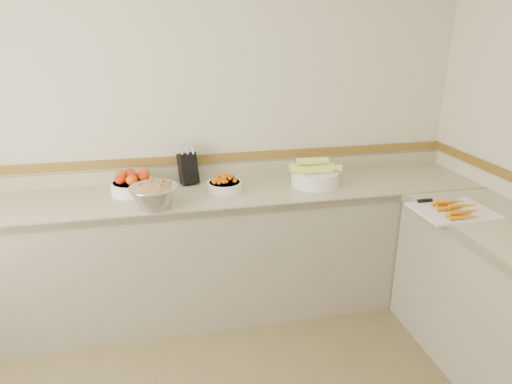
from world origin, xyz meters
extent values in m
plane|color=beige|center=(0.00, 2.00, 1.30)|extent=(4.00, 0.00, 4.00)
cube|color=tan|center=(0.00, 1.68, 0.88)|extent=(4.00, 0.65, 0.04)
cube|color=gray|center=(0.00, 1.68, 0.43)|extent=(4.00, 0.63, 0.86)
cube|color=gray|center=(0.00, 1.36, 0.88)|extent=(4.00, 0.02, 0.04)
cube|color=tan|center=(0.00, 1.99, 0.95)|extent=(4.00, 0.02, 0.10)
cube|color=brown|center=(0.00, 1.99, 1.05)|extent=(4.00, 0.02, 0.06)
cube|color=black|center=(-0.03, 1.90, 1.01)|extent=(0.15, 0.17, 0.24)
cylinder|color=silver|center=(-0.06, 1.87, 1.15)|extent=(0.02, 0.03, 0.06)
cylinder|color=silver|center=(-0.03, 1.87, 1.15)|extent=(0.02, 0.03, 0.06)
cylinder|color=silver|center=(0.01, 1.87, 1.15)|extent=(0.02, 0.03, 0.06)
cylinder|color=silver|center=(-0.06, 1.90, 1.15)|extent=(0.02, 0.03, 0.06)
cylinder|color=silver|center=(-0.03, 1.90, 1.15)|extent=(0.02, 0.03, 0.06)
cylinder|color=silver|center=(0.01, 1.90, 1.15)|extent=(0.02, 0.03, 0.06)
cylinder|color=silver|center=(-0.06, 1.92, 1.15)|extent=(0.02, 0.03, 0.06)
cylinder|color=silver|center=(-0.03, 1.92, 1.15)|extent=(0.02, 0.03, 0.06)
cylinder|color=silver|center=(0.01, 1.92, 1.15)|extent=(0.02, 0.03, 0.06)
cylinder|color=white|center=(-0.41, 1.78, 0.94)|extent=(0.30, 0.30, 0.08)
torus|color=white|center=(-0.41, 1.78, 0.97)|extent=(0.30, 0.30, 0.01)
cylinder|color=white|center=(-0.41, 1.78, 0.97)|extent=(0.26, 0.26, 0.01)
ellipsoid|color=red|center=(-0.48, 1.74, 1.01)|extent=(0.08, 0.08, 0.07)
ellipsoid|color=#DE4F08|center=(-0.41, 1.71, 1.01)|extent=(0.08, 0.08, 0.07)
ellipsoid|color=red|center=(-0.33, 1.75, 1.01)|extent=(0.08, 0.08, 0.07)
ellipsoid|color=#DE4F08|center=(-0.48, 1.83, 1.01)|extent=(0.08, 0.08, 0.07)
ellipsoid|color=red|center=(-0.41, 1.80, 1.01)|extent=(0.08, 0.08, 0.07)
ellipsoid|color=#DE4F08|center=(-0.33, 1.84, 1.01)|extent=(0.08, 0.08, 0.07)
ellipsoid|color=red|center=(-0.43, 1.86, 1.01)|extent=(0.08, 0.08, 0.07)
cylinder|color=white|center=(0.20, 1.69, 0.93)|extent=(0.24, 0.24, 0.06)
torus|color=white|center=(0.20, 1.69, 0.96)|extent=(0.24, 0.24, 0.01)
cylinder|color=white|center=(0.20, 1.69, 0.96)|extent=(0.21, 0.21, 0.01)
sphere|color=#E66008|center=(0.27, 1.64, 0.98)|extent=(0.03, 0.03, 0.03)
sphere|color=#E66008|center=(0.25, 1.61, 0.98)|extent=(0.03, 0.03, 0.03)
sphere|color=#E66008|center=(0.20, 1.75, 0.99)|extent=(0.03, 0.03, 0.03)
sphere|color=#E66008|center=(0.21, 1.61, 0.98)|extent=(0.03, 0.03, 0.03)
sphere|color=#E66008|center=(0.17, 1.76, 0.98)|extent=(0.03, 0.03, 0.03)
sphere|color=#E66008|center=(0.15, 1.69, 0.99)|extent=(0.03, 0.03, 0.03)
sphere|color=#E66008|center=(0.12, 1.70, 0.98)|extent=(0.03, 0.03, 0.03)
sphere|color=#E66008|center=(0.20, 1.68, 1.01)|extent=(0.03, 0.03, 0.03)
sphere|color=#E66008|center=(0.17, 1.70, 1.01)|extent=(0.03, 0.03, 0.03)
sphere|color=#E66008|center=(0.15, 1.74, 0.98)|extent=(0.03, 0.03, 0.03)
sphere|color=#E66008|center=(0.17, 1.65, 0.99)|extent=(0.03, 0.03, 0.03)
sphere|color=#E66008|center=(0.14, 1.67, 0.99)|extent=(0.03, 0.03, 0.03)
sphere|color=#E66008|center=(0.27, 1.74, 0.98)|extent=(0.03, 0.03, 0.03)
sphere|color=#E66008|center=(0.19, 1.65, 1.00)|extent=(0.03, 0.03, 0.03)
sphere|color=#E66008|center=(0.22, 1.71, 1.00)|extent=(0.03, 0.03, 0.03)
sphere|color=#E66008|center=(0.22, 1.74, 0.99)|extent=(0.03, 0.03, 0.03)
sphere|color=#E66008|center=(0.22, 1.74, 0.99)|extent=(0.03, 0.03, 0.03)
sphere|color=#E66008|center=(0.19, 1.64, 0.99)|extent=(0.03, 0.03, 0.03)
sphere|color=#E66008|center=(0.28, 1.71, 0.98)|extent=(0.03, 0.03, 0.03)
sphere|color=#E66008|center=(0.21, 1.69, 1.00)|extent=(0.03, 0.03, 0.03)
sphere|color=#E66008|center=(0.19, 1.70, 1.01)|extent=(0.03, 0.03, 0.03)
sphere|color=#E66008|center=(0.17, 1.63, 0.99)|extent=(0.03, 0.03, 0.03)
sphere|color=#E66008|center=(0.16, 1.67, 0.99)|extent=(0.03, 0.03, 0.03)
sphere|color=#E66008|center=(0.20, 1.66, 1.00)|extent=(0.03, 0.03, 0.03)
sphere|color=#E66008|center=(0.19, 1.70, 1.01)|extent=(0.03, 0.03, 0.03)
sphere|color=#E66008|center=(0.15, 1.73, 0.99)|extent=(0.03, 0.03, 0.03)
sphere|color=#E66008|center=(0.20, 1.70, 1.00)|extent=(0.03, 0.03, 0.03)
sphere|color=#E66008|center=(0.19, 1.66, 1.00)|extent=(0.03, 0.03, 0.03)
sphere|color=#E66008|center=(0.19, 1.66, 1.01)|extent=(0.03, 0.03, 0.03)
sphere|color=#E66008|center=(0.23, 1.67, 1.00)|extent=(0.03, 0.03, 0.03)
sphere|color=#E66008|center=(0.27, 1.71, 0.98)|extent=(0.03, 0.03, 0.03)
sphere|color=#E66008|center=(0.23, 1.65, 0.99)|extent=(0.03, 0.03, 0.03)
sphere|color=#E66008|center=(0.21, 1.68, 1.02)|extent=(0.03, 0.03, 0.03)
sphere|color=#E66008|center=(0.13, 1.69, 0.98)|extent=(0.03, 0.03, 0.03)
sphere|color=#E66008|center=(0.17, 1.74, 0.99)|extent=(0.03, 0.03, 0.03)
sphere|color=#E66008|center=(0.20, 1.65, 0.99)|extent=(0.03, 0.03, 0.03)
sphere|color=#E66008|center=(0.24, 1.66, 1.00)|extent=(0.03, 0.03, 0.03)
sphere|color=#E66008|center=(0.20, 1.69, 1.01)|extent=(0.03, 0.03, 0.03)
sphere|color=#E66008|center=(0.26, 1.72, 0.99)|extent=(0.03, 0.03, 0.03)
sphere|color=#E66008|center=(0.12, 1.68, 0.98)|extent=(0.03, 0.03, 0.03)
sphere|color=#E66008|center=(0.21, 1.69, 1.01)|extent=(0.03, 0.03, 0.03)
sphere|color=#E66008|center=(0.21, 1.76, 0.99)|extent=(0.03, 0.03, 0.03)
cylinder|color=white|center=(0.85, 1.68, 0.95)|extent=(0.33, 0.33, 0.10)
torus|color=white|center=(0.85, 1.68, 0.99)|extent=(0.34, 0.34, 0.01)
cylinder|color=#EFF265|center=(0.77, 1.65, 1.02)|extent=(0.23, 0.09, 0.05)
cylinder|color=#EFF265|center=(0.85, 1.63, 1.02)|extent=(0.22, 0.06, 0.05)
cylinder|color=#EFF265|center=(0.92, 1.66, 1.02)|extent=(0.23, 0.12, 0.05)
cylinder|color=#EFF265|center=(0.79, 1.72, 1.02)|extent=(0.23, 0.08, 0.05)
cylinder|color=#EFF265|center=(0.89, 1.73, 1.02)|extent=(0.23, 0.13, 0.05)
cylinder|color=#EFF265|center=(0.82, 1.68, 1.07)|extent=(0.23, 0.07, 0.05)
cylinder|color=#B2B2BA|center=(-0.27, 1.47, 0.97)|extent=(0.30, 0.30, 0.14)
torus|color=#B2B2BA|center=(-0.27, 1.47, 1.03)|extent=(0.30, 0.30, 0.01)
ellipsoid|color=red|center=(-0.27, 1.47, 1.02)|extent=(0.25, 0.25, 0.08)
cube|color=red|center=(-0.30, 1.43, 1.05)|extent=(0.03, 0.03, 0.02)
cube|color=#82C35E|center=(-0.19, 1.53, 1.05)|extent=(0.03, 0.03, 0.02)
cube|color=red|center=(-0.23, 1.47, 1.05)|extent=(0.03, 0.03, 0.02)
cube|color=#82C35E|center=(-0.17, 1.48, 1.05)|extent=(0.03, 0.03, 0.02)
cube|color=red|center=(-0.30, 1.45, 1.05)|extent=(0.02, 0.02, 0.02)
cube|color=#82C35E|center=(-0.27, 1.49, 1.05)|extent=(0.03, 0.03, 0.02)
cube|color=red|center=(-0.21, 1.50, 1.06)|extent=(0.03, 0.03, 0.02)
cube|color=#82C35E|center=(-0.27, 1.47, 1.05)|extent=(0.03, 0.03, 0.02)
cube|color=red|center=(-0.35, 1.48, 1.05)|extent=(0.03, 0.03, 0.02)
cube|color=#82C35E|center=(-0.28, 1.50, 1.06)|extent=(0.03, 0.03, 0.02)
cube|color=red|center=(-0.23, 1.42, 1.06)|extent=(0.03, 0.03, 0.02)
cube|color=#82C35E|center=(-0.24, 1.45, 1.04)|extent=(0.03, 0.03, 0.02)
cube|color=red|center=(-0.28, 1.56, 1.06)|extent=(0.03, 0.03, 0.02)
cube|color=#82C35E|center=(-0.29, 1.53, 1.05)|extent=(0.03, 0.03, 0.02)
cube|color=white|center=(1.51, 1.02, 0.91)|extent=(0.45, 0.36, 0.01)
cone|color=orange|center=(1.51, 0.88, 0.93)|extent=(0.18, 0.03, 0.03)
cone|color=orange|center=(1.51, 0.90, 0.95)|extent=(0.18, 0.03, 0.03)
cone|color=orange|center=(1.51, 0.93, 0.93)|extent=(0.18, 0.03, 0.03)
cone|color=orange|center=(1.51, 0.95, 0.93)|extent=(0.18, 0.03, 0.03)
cone|color=orange|center=(1.51, 0.98, 0.95)|extent=(0.18, 0.03, 0.03)
cone|color=orange|center=(1.51, 1.01, 0.93)|extent=(0.18, 0.03, 0.03)
cone|color=orange|center=(1.51, 1.03, 0.93)|extent=(0.18, 0.03, 0.03)
cone|color=orange|center=(1.51, 1.06, 0.95)|extent=(0.18, 0.03, 0.03)
cone|color=orange|center=(1.51, 1.09, 0.93)|extent=(0.18, 0.03, 0.03)
cone|color=orange|center=(1.51, 1.11, 0.93)|extent=(0.18, 0.03, 0.03)
cube|color=silver|center=(1.54, 1.17, 0.92)|extent=(0.19, 0.04, 0.00)
cube|color=black|center=(1.41, 1.17, 0.92)|extent=(0.10, 0.02, 0.02)
camera|label=1|loc=(-0.21, -1.23, 1.97)|focal=32.00mm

